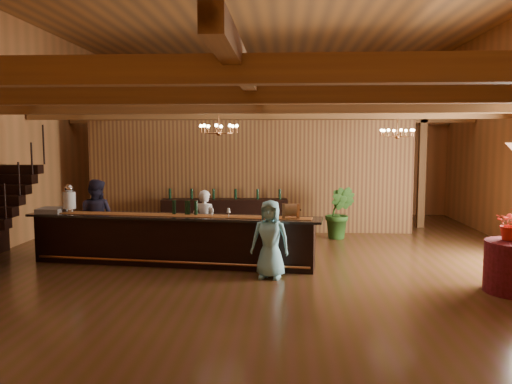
# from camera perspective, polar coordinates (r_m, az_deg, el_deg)

# --- Properties ---
(floor) EXTENTS (14.00, 14.00, 0.00)m
(floor) POSITION_cam_1_polar(r_m,az_deg,el_deg) (10.63, 0.54, -7.92)
(floor) COLOR #4E3316
(floor) RESTS_ON ground
(wall_back) EXTENTS (12.00, 0.10, 5.50)m
(wall_back) POSITION_cam_1_polar(r_m,az_deg,el_deg) (17.32, 1.66, 6.56)
(wall_back) COLOR #B3723F
(wall_back) RESTS_ON floor
(wall_front) EXTENTS (12.00, 0.10, 5.50)m
(wall_front) POSITION_cam_1_polar(r_m,az_deg,el_deg) (3.36, -5.22, 9.66)
(wall_front) COLOR #B3723F
(wall_front) RESTS_ON floor
(beam_grid) EXTENTS (11.90, 13.90, 0.39)m
(beam_grid) POSITION_cam_1_polar(r_m,az_deg,el_deg) (10.85, 0.69, 9.60)
(beam_grid) COLOR #905D2C
(beam_grid) RESTS_ON wall_left
(support_posts) EXTENTS (9.20, 10.20, 3.20)m
(support_posts) POSITION_cam_1_polar(r_m,az_deg,el_deg) (9.87, 0.41, 0.44)
(support_posts) COLOR #905D2C
(support_posts) RESTS_ON floor
(partition_wall) EXTENTS (9.00, 0.18, 3.10)m
(partition_wall) POSITION_cam_1_polar(r_m,az_deg,el_deg) (13.88, -0.83, 1.79)
(partition_wall) COLOR brown
(partition_wall) RESTS_ON floor
(backroom_boxes) EXTENTS (4.10, 0.60, 1.10)m
(backroom_boxes) POSITION_cam_1_polar(r_m,az_deg,el_deg) (15.96, 0.43, -1.37)
(backroom_boxes) COLOR black
(backroom_boxes) RESTS_ON floor
(tasting_bar) EXTENTS (6.15, 1.46, 1.03)m
(tasting_bar) POSITION_cam_1_polar(r_m,az_deg,el_deg) (10.41, -9.54, -5.38)
(tasting_bar) COLOR black
(tasting_bar) RESTS_ON floor
(beverage_dispenser) EXTENTS (0.26, 0.26, 0.60)m
(beverage_dispenser) POSITION_cam_1_polar(r_m,az_deg,el_deg) (11.31, -20.55, -0.75)
(beverage_dispenser) COLOR silver
(beverage_dispenser) RESTS_ON tasting_bar
(glass_rack_tray) EXTENTS (0.50, 0.50, 0.10)m
(glass_rack_tray) POSITION_cam_1_polar(r_m,az_deg,el_deg) (11.44, -22.35, -1.94)
(glass_rack_tray) COLOR gray
(glass_rack_tray) RESTS_ON tasting_bar
(raffle_drum) EXTENTS (0.34, 0.24, 0.30)m
(raffle_drum) POSITION_cam_1_polar(r_m,az_deg,el_deg) (9.72, 4.00, -2.07)
(raffle_drum) COLOR brown
(raffle_drum) RESTS_ON tasting_bar
(bar_bottle_0) EXTENTS (0.07, 0.07, 0.30)m
(bar_bottle_0) POSITION_cam_1_polar(r_m,az_deg,el_deg) (10.42, -9.35, -1.75)
(bar_bottle_0) COLOR black
(bar_bottle_0) RESTS_ON tasting_bar
(bar_bottle_1) EXTENTS (0.07, 0.07, 0.30)m
(bar_bottle_1) POSITION_cam_1_polar(r_m,az_deg,el_deg) (10.33, -7.93, -1.79)
(bar_bottle_1) COLOR black
(bar_bottle_1) RESTS_ON tasting_bar
(bar_bottle_2) EXTENTS (0.07, 0.07, 0.30)m
(bar_bottle_2) POSITION_cam_1_polar(r_m,az_deg,el_deg) (10.32, -7.72, -1.80)
(bar_bottle_2) COLOR black
(bar_bottle_2) RESTS_ON tasting_bar
(bar_bottle_3) EXTENTS (0.07, 0.07, 0.30)m
(bar_bottle_3) POSITION_cam_1_polar(r_m,az_deg,el_deg) (10.27, -6.88, -1.82)
(bar_bottle_3) COLOR black
(bar_bottle_3) RESTS_ON tasting_bar
(backbar_shelf) EXTENTS (3.44, 0.84, 0.96)m
(backbar_shelf) POSITION_cam_1_polar(r_m,az_deg,el_deg) (13.66, -3.60, -2.80)
(backbar_shelf) COLOR black
(backbar_shelf) RESTS_ON floor
(chandelier_left) EXTENTS (0.80, 0.80, 0.56)m
(chandelier_left) POSITION_cam_1_polar(r_m,az_deg,el_deg) (10.66, -4.27, 7.24)
(chandelier_left) COLOR #B46F3E
(chandelier_left) RESTS_ON beam_grid
(chandelier_right) EXTENTS (0.80, 0.80, 0.62)m
(chandelier_right) POSITION_cam_1_polar(r_m,az_deg,el_deg) (12.60, 15.85, 6.55)
(chandelier_right) COLOR #B46F3E
(chandelier_right) RESTS_ON beam_grid
(bartender) EXTENTS (0.61, 0.47, 1.47)m
(bartender) POSITION_cam_1_polar(r_m,az_deg,el_deg) (10.98, -5.90, -3.59)
(bartender) COLOR white
(bartender) RESTS_ON floor
(staff_second) EXTENTS (0.91, 0.76, 1.70)m
(staff_second) POSITION_cam_1_polar(r_m,az_deg,el_deg) (11.52, -17.81, -2.82)
(staff_second) COLOR #1F1D31
(staff_second) RESTS_ON floor
(guest) EXTENTS (0.79, 0.59, 1.45)m
(guest) POSITION_cam_1_polar(r_m,az_deg,el_deg) (9.23, 1.63, -5.41)
(guest) COLOR #7ECEE1
(guest) RESTS_ON floor
(floor_plant) EXTENTS (0.93, 0.85, 1.37)m
(floor_plant) POSITION_cam_1_polar(r_m,az_deg,el_deg) (13.08, 9.53, -2.34)
(floor_plant) COLOR #265019
(floor_plant) RESTS_ON floor
(table_flowers) EXTENTS (0.62, 0.58, 0.56)m
(table_flowers) POSITION_cam_1_polar(r_m,az_deg,el_deg) (9.42, 27.20, -3.24)
(table_flowers) COLOR red
(table_flowers) RESTS_ON round_table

